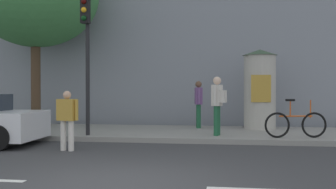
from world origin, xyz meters
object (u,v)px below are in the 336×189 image
Objects in this scene: pedestrian_in_dark_shirt at (218,100)px; traffic_light at (86,43)px; bicycle_leaning at (296,124)px; poster_column at (260,89)px; pedestrian_with_backpack at (199,101)px; pedestrian_in_red_top at (67,116)px.

traffic_light is at bearing -170.74° from pedestrian_in_dark_shirt.
bicycle_leaning is at bearing 3.38° from traffic_light.
pedestrian_with_backpack is at bearing 178.61° from poster_column.
pedestrian_with_backpack is 2.33m from pedestrian_in_dark_shirt.
traffic_light is 6.44m from bicycle_leaning.
traffic_light is 2.79m from pedestrian_in_red_top.
pedestrian_in_red_top is 0.90× the size of pedestrian_with_backpack.
pedestrian_with_backpack is at bearing 108.32° from pedestrian_in_dark_shirt.
pedestrian_with_backpack is (2.88, 4.75, 0.25)m from pedestrian_in_red_top.
pedestrian_in_red_top is 6.23m from bicycle_leaning.
poster_column reaches higher than pedestrian_with_backpack.
traffic_light reaches higher than bicycle_leaning.
pedestrian_in_dark_shirt reaches higher than pedestrian_in_red_top.
poster_column is at bearing 43.37° from pedestrian_in_red_top.
bicycle_leaning is (2.91, -2.48, -0.57)m from pedestrian_with_backpack.
pedestrian_in_dark_shirt is at bearing -71.68° from pedestrian_with_backpack.
pedestrian_with_backpack is 0.95× the size of pedestrian_in_dark_shirt.
pedestrian_in_red_top is 5.57m from pedestrian_with_backpack.
pedestrian_in_dark_shirt is (-1.36, -2.16, -0.34)m from poster_column.
poster_column is 6.88m from pedestrian_in_red_top.
traffic_light is 2.30× the size of bicycle_leaning.
traffic_light is at bearing -176.62° from bicycle_leaning.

